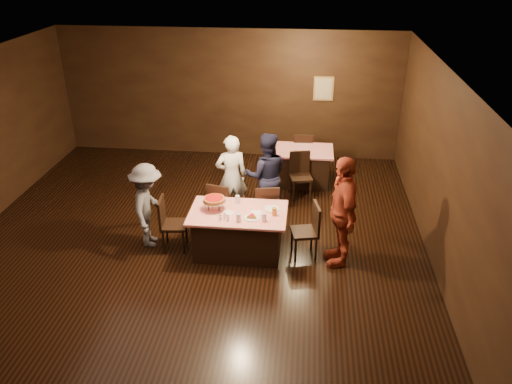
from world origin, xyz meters
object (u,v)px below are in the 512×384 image
chair_far_left (222,205)px  chair_back_near (301,176)px  chair_end_left (174,224)px  plate_empty (272,209)px  main_table (238,232)px  glass_amber (274,212)px  diner_grey_knit (148,206)px  diner_white_jacket (232,177)px  pizza_stand (214,200)px  glass_back (237,200)px  back_table (302,166)px  diner_red_shirt (342,211)px  chair_back_far (302,152)px  chair_end_right (304,231)px  glass_front_left (238,218)px  glass_front_right (264,217)px  chair_far_right (266,207)px  diner_navy_hoodie (266,175)px

chair_far_left → chair_back_near: size_ratio=1.00×
chair_end_left → plate_empty: bearing=-90.1°
main_table → glass_amber: bearing=-4.8°
main_table → diner_grey_knit: bearing=176.8°
plate_empty → diner_white_jacket: bearing=127.7°
chair_end_left → pizza_stand: (0.70, 0.05, 0.48)m
main_table → chair_back_near: size_ratio=1.68×
main_table → chair_far_left: 0.85m
plate_empty → glass_back: (-0.60, 0.15, 0.06)m
back_table → chair_back_near: chair_back_near is taller
diner_red_shirt → chair_back_near: bearing=-173.2°
chair_back_far → diner_red_shirt: size_ratio=0.51×
chair_end_right → glass_front_left: bearing=-86.6°
back_table → diner_white_jacket: size_ratio=0.80×
chair_end_left → glass_front_right: chair_end_left is taller
chair_far_left → diner_white_jacket: (0.10, 0.50, 0.34)m
chair_far_left → chair_far_right: size_ratio=1.00×
diner_grey_knit → chair_back_near: bearing=-57.0°
chair_far_right → chair_end_left: size_ratio=1.00×
chair_end_left → chair_far_right: bearing=-68.7°
back_table → chair_end_right: (0.11, -2.81, 0.09)m
glass_back → diner_white_jacket: bearing=104.5°
chair_back_far → glass_front_right: (-0.54, -3.66, 0.37)m
chair_far_left → diner_red_shirt: 2.29m
diner_white_jacket → chair_back_near: bearing=-163.6°
diner_navy_hoodie → diner_grey_knit: size_ratio=1.11×
chair_end_left → glass_front_left: chair_end_left is taller
plate_empty → chair_end_right: bearing=-15.3°
chair_back_near → chair_back_far: (0.00, 1.30, 0.00)m
glass_front_left → diner_navy_hoodie: bearing=79.4°
main_table → glass_front_right: (0.45, -0.25, 0.46)m
diner_red_shirt → pizza_stand: (-2.07, 0.15, 0.02)m
chair_end_right → glass_back: bearing=-117.2°
diner_grey_knit → diner_red_shirt: 3.24m
diner_navy_hoodie → chair_far_right: bearing=86.9°
diner_red_shirt → main_table: bearing=-103.8°
chair_back_far → plate_empty: 3.30m
diner_grey_knit → chair_back_far: bearing=-42.9°
glass_amber → glass_back: bearing=151.7°
chair_end_right → diner_navy_hoodie: diner_navy_hoodie is taller
diner_white_jacket → main_table: bearing=85.7°
diner_red_shirt → glass_back: size_ratio=13.35×
chair_end_left → chair_back_near: 2.97m
glass_amber → chair_back_far: bearing=83.6°
plate_empty → chair_far_left: bearing=147.7°
chair_far_right → diner_red_shirt: bearing=135.7°
plate_empty → chair_back_near: bearing=77.4°
glass_front_right → chair_back_far: bearing=81.6°
diner_red_shirt → glass_front_left: diner_red_shirt is taller
diner_navy_hoodie → pizza_stand: size_ratio=4.39×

